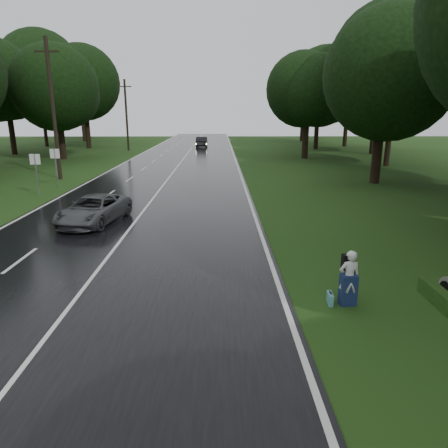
% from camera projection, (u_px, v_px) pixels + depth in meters
% --- Properties ---
extents(ground, '(160.00, 160.00, 0.00)m').
position_uv_depth(ground, '(88.00, 284.00, 12.31)').
color(ground, '#1F3F12').
rests_on(ground, ground).
extents(road, '(12.00, 140.00, 0.04)m').
position_uv_depth(road, '(168.00, 179.00, 31.58)').
color(road, black).
rests_on(road, ground).
extents(lane_center, '(0.12, 140.00, 0.01)m').
position_uv_depth(lane_center, '(168.00, 179.00, 31.58)').
color(lane_center, silver).
rests_on(lane_center, road).
extents(grey_car, '(2.99, 4.93, 1.28)m').
position_uv_depth(grey_car, '(94.00, 209.00, 18.88)').
color(grey_car, '#45484A').
rests_on(grey_car, road).
extents(far_car, '(1.62, 4.63, 1.53)m').
position_uv_depth(far_car, '(202.00, 142.00, 60.88)').
color(far_car, black).
rests_on(far_car, road).
extents(hitchhiker, '(0.60, 0.55, 1.55)m').
position_uv_depth(hitchhiker, '(349.00, 280.00, 10.83)').
color(hitchhiker, silver).
rests_on(hitchhiker, ground).
extents(suitcase, '(0.17, 0.44, 0.31)m').
position_uv_depth(suitcase, '(330.00, 298.00, 11.01)').
color(suitcase, teal).
rests_on(suitcase, ground).
extents(utility_pole_mid, '(1.80, 0.28, 10.40)m').
position_uv_depth(utility_pole_mid, '(61.00, 179.00, 31.77)').
color(utility_pole_mid, black).
rests_on(utility_pole_mid, ground).
extents(utility_pole_far, '(1.80, 0.28, 9.34)m').
position_uv_depth(utility_pole_far, '(129.00, 151.00, 55.67)').
color(utility_pole_far, black).
rests_on(utility_pole_far, ground).
extents(road_sign_a, '(0.63, 0.10, 2.64)m').
position_uv_depth(road_sign_a, '(40.00, 197.00, 25.11)').
color(road_sign_a, white).
rests_on(road_sign_a, ground).
extents(road_sign_b, '(0.64, 0.10, 2.69)m').
position_uv_depth(road_sign_b, '(58.00, 188.00, 28.08)').
color(road_sign_b, white).
rests_on(road_sign_b, ground).
extents(tree_left_e, '(8.11, 8.11, 12.66)m').
position_uv_depth(tree_left_e, '(64.00, 159.00, 45.65)').
color(tree_left_e, black).
rests_on(tree_left_e, ground).
extents(tree_left_f, '(10.01, 10.01, 15.64)m').
position_uv_depth(tree_left_f, '(89.00, 148.00, 59.53)').
color(tree_left_f, black).
rests_on(tree_left_f, ground).
extents(tree_right_d, '(8.12, 8.12, 12.68)m').
position_uv_depth(tree_right_d, '(374.00, 183.00, 30.05)').
color(tree_right_d, black).
rests_on(tree_right_d, ground).
extents(tree_right_e, '(8.47, 8.47, 13.24)m').
position_uv_depth(tree_right_e, '(304.00, 158.00, 46.36)').
color(tree_right_e, black).
rests_on(tree_right_e, ground).
extents(tree_right_f, '(9.30, 9.30, 14.53)m').
position_uv_depth(tree_right_f, '(315.00, 149.00, 57.76)').
color(tree_right_f, black).
rests_on(tree_right_f, ground).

